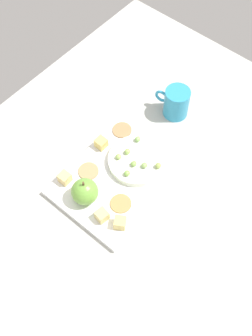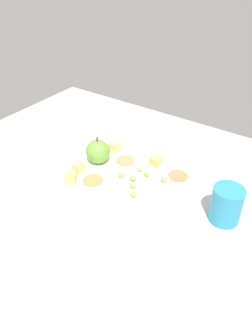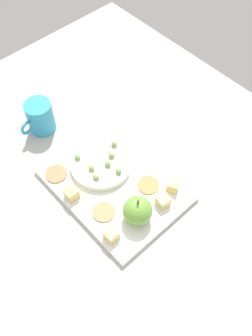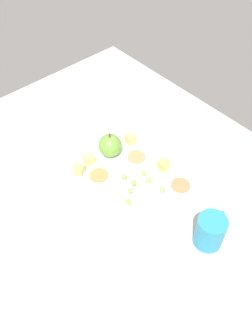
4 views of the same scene
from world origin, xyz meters
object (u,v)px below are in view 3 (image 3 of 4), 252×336
object	(u,v)px
grape_6	(112,154)
cup	(40,117)
grape_1	(117,170)
serving_dish	(101,164)
apple_whole	(138,211)
platter	(115,184)
cracker_0	(104,212)
grape_2	(91,168)
grape_0	(96,176)
cheese_cube_1	(111,235)
grape_4	(77,157)
cheese_cube_2	(71,194)
cheese_cube_3	(163,201)
cracker_2	(148,185)
cracker_1	(56,174)
cheese_cube_0	(173,185)
grape_3	(108,164)
grape_5	(114,143)

from	to	relation	value
grape_6	cup	xyz separation A→B (cm)	(21.60, 6.23, 0.42)
grape_1	serving_dish	bearing A→B (deg)	12.79
apple_whole	grape_1	xyz separation A→B (cm)	(11.45, -4.24, -0.85)
platter	cracker_0	distance (cm)	8.30
grape_2	cup	world-z (taller)	cup
grape_1	grape_0	bearing A→B (deg)	68.11
cheese_cube_1	cracker_0	xyz separation A→B (cm)	(5.82, -2.73, -1.18)
grape_0	grape_6	distance (cm)	7.40
cracker_0	grape_4	bearing A→B (deg)	-16.39
cheese_cube_2	cheese_cube_3	world-z (taller)	same
grape_1	grape_6	bearing A→B (deg)	-26.76
cracker_0	cracker_2	size ratio (longest dim) A/B	1.00
grape_0	cup	xyz separation A→B (cm)	(23.83, -0.82, 0.45)
grape_4	cup	size ratio (longest dim) A/B	0.16
grape_0	grape_6	size ratio (longest dim) A/B	1.00
cup	cheese_cube_1	bearing A→B (deg)	168.41
cheese_cube_2	cracker_0	world-z (taller)	cheese_cube_2
platter	cheese_cube_2	bearing A→B (deg)	68.39
cheese_cube_3	grape_1	size ratio (longest dim) A/B	1.72
platter	grape_0	distance (cm)	5.38
cheese_cube_2	grape_4	xyz separation A→B (cm)	(6.65, -7.13, 1.14)
cracker_1	cracker_2	xyz separation A→B (cm)	(-17.42, -14.39, 0.00)
cracker_0	cup	world-z (taller)	cup
serving_dish	grape_0	world-z (taller)	grape_0
cheese_cube_3	grape_0	distance (cm)	16.67
cheese_cube_0	grape_4	world-z (taller)	grape_4
cheese_cube_2	grape_2	bearing A→B (deg)	-76.50
cheese_cube_2	grape_0	bearing A→B (deg)	-96.96
cracker_2	grape_2	xyz separation A→B (cm)	(11.70, 7.73, 2.34)
grape_3	cup	distance (cm)	23.27
grape_3	cracker_2	bearing A→B (deg)	-157.58
cheese_cube_3	cracker_2	world-z (taller)	cheese_cube_3
cheese_cube_2	cheese_cube_3	size ratio (longest dim) A/B	1.00
cracker_1	grape_3	world-z (taller)	grape_3
serving_dish	grape_1	world-z (taller)	grape_1
cheese_cube_1	grape_0	size ratio (longest dim) A/B	1.72
grape_0	grape_2	bearing A→B (deg)	-16.03
cheese_cube_1	grape_5	size ratio (longest dim) A/B	1.72
apple_whole	grape_3	world-z (taller)	apple_whole
cup	grape_0	bearing A→B (deg)	178.03
cheese_cube_0	grape_3	world-z (taller)	grape_3
grape_0	cup	bearing A→B (deg)	-1.97
cheese_cube_1	grape_2	world-z (taller)	grape_2
cracker_0	cheese_cube_0	bearing A→B (deg)	-111.01
platter	serving_dish	xyz separation A→B (cm)	(5.98, -0.79, 1.67)
cheese_cube_0	grape_5	xyz separation A→B (cm)	(17.89, 2.48, 1.17)
cracker_1	grape_4	world-z (taller)	grape_4
cheese_cube_1	cracker_2	world-z (taller)	cheese_cube_1
grape_2	cracker_1	bearing A→B (deg)	49.35
apple_whole	cracker_0	size ratio (longest dim) A/B	1.27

